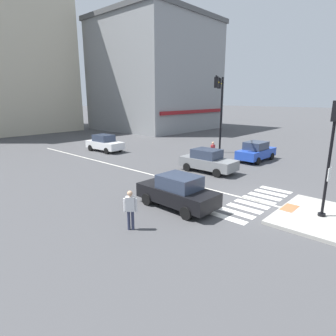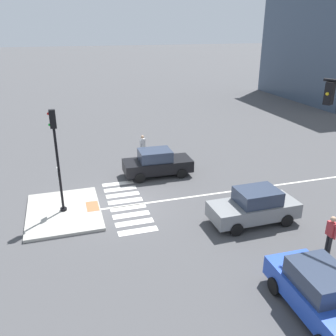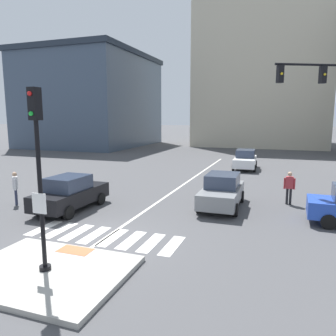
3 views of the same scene
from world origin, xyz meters
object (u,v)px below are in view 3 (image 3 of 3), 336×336
at_px(signal_pole, 38,164).
at_px(car_white_eastbound_distant, 245,160).
at_px(pedestrian_at_curb_left, 15,186).
at_px(car_grey_eastbound_mid, 222,191).
at_px(car_black_westbound_near, 70,193).
at_px(pedestrian_waiting_far_side, 289,185).

distance_m(signal_pole, car_white_eastbound_distant, 21.05).
xyz_separation_m(car_white_eastbound_distant, pedestrian_at_curb_left, (-9.62, -15.19, 0.17)).
distance_m(car_grey_eastbound_mid, car_white_eastbound_distant, 12.20).
bearing_deg(pedestrian_at_curb_left, car_black_westbound_near, 2.85).
xyz_separation_m(car_grey_eastbound_mid, pedestrian_waiting_far_side, (3.09, 1.63, 0.17)).
bearing_deg(pedestrian_waiting_far_side, car_grey_eastbound_mid, -152.19).
relative_size(signal_pole, car_black_westbound_near, 1.20).
bearing_deg(signal_pole, car_grey_eastbound_mid, 67.82).
distance_m(car_white_eastbound_distant, pedestrian_at_curb_left, 17.98).
distance_m(car_black_westbound_near, pedestrian_waiting_far_side, 10.75).
bearing_deg(car_black_westbound_near, car_white_eastbound_distant, 66.63).
xyz_separation_m(pedestrian_at_curb_left, pedestrian_waiting_far_side, (12.90, 4.62, 0.00)).
relative_size(signal_pole, car_white_eastbound_distant, 1.20).
bearing_deg(pedestrian_at_curb_left, pedestrian_waiting_far_side, 19.69).
relative_size(pedestrian_at_curb_left, pedestrian_waiting_far_side, 1.00).
distance_m(car_white_eastbound_distant, pedestrian_waiting_far_side, 11.07).
relative_size(car_black_westbound_near, car_white_eastbound_distant, 0.99).
xyz_separation_m(car_grey_eastbound_mid, car_white_eastbound_distant, (-0.19, 12.20, 0.00)).
relative_size(signal_pole, car_grey_eastbound_mid, 1.21).
height_order(car_black_westbound_near, car_grey_eastbound_mid, same).
bearing_deg(car_grey_eastbound_mid, car_white_eastbound_distant, 90.91).
xyz_separation_m(car_white_eastbound_distant, pedestrian_waiting_far_side, (3.29, -10.57, 0.17)).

